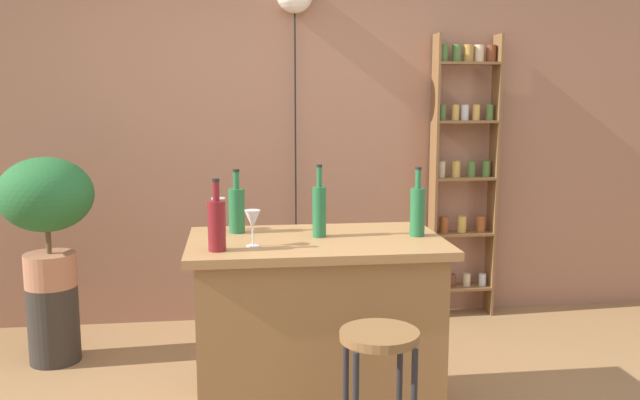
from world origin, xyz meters
TOP-DOWN VIEW (x-y plane):
  - back_wall at (0.00, 1.95)m, footprint 6.40×0.10m
  - kitchen_counter at (0.00, 0.30)m, footprint 1.20×0.72m
  - bar_stool at (0.15, -0.42)m, footprint 0.30×0.30m
  - spice_shelf at (1.24, 1.80)m, footprint 0.46×0.16m
  - plant_stool at (-1.47, 1.25)m, footprint 0.30×0.30m
  - potted_plant at (-1.47, 1.25)m, footprint 0.55×0.49m
  - bottle_sauce_amber at (0.49, 0.30)m, footprint 0.07×0.07m
  - bottle_spirits_clear at (0.02, 0.34)m, footprint 0.07×0.07m
  - bottle_soda_blue at (-0.46, 0.11)m, footprint 0.08×0.08m
  - bottle_vinegar at (-0.37, 0.49)m, footprint 0.08×0.08m
  - wine_glass_left at (-0.46, 0.56)m, footprint 0.07×0.07m
  - wine_glass_center at (-0.30, 0.18)m, footprint 0.07×0.07m

SIDE VIEW (x-z plane):
  - plant_stool at x=-1.47m, z-range 0.00..0.47m
  - kitchen_counter at x=0.00m, z-range 0.00..0.92m
  - bar_stool at x=0.15m, z-range 0.16..0.87m
  - potted_plant at x=-1.47m, z-range 0.57..1.34m
  - wine_glass_left at x=-0.46m, z-range 0.95..1.12m
  - wine_glass_center at x=-0.30m, z-range 0.95..1.12m
  - bottle_vinegar at x=-0.37m, z-range 0.88..1.19m
  - bottle_soda_blue at x=-0.46m, z-range 0.88..1.19m
  - bottle_sauce_amber at x=0.49m, z-range 0.88..1.21m
  - bottle_spirits_clear at x=0.02m, z-range 0.87..1.22m
  - spice_shelf at x=1.24m, z-range 0.07..2.08m
  - back_wall at x=0.00m, z-range 0.00..2.80m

